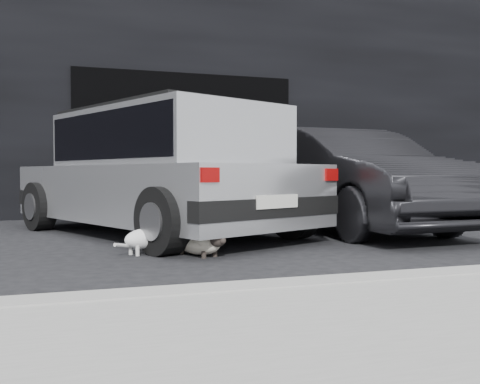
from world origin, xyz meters
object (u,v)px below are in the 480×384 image
object	(u,v)px
second_car	(346,179)
cat_white	(149,237)
cat_siamese	(202,243)
silver_hatchback	(161,166)

from	to	relation	value
second_car	cat_white	size ratio (longest dim) A/B	6.80
second_car	cat_white	distance (m)	3.23
cat_siamese	cat_white	xyz separation A→B (m)	(-0.45, 0.32, 0.03)
silver_hatchback	second_car	distance (m)	2.53
second_car	cat_siamese	distance (m)	3.01
second_car	cat_white	world-z (taller)	second_car
silver_hatchback	cat_siamese	xyz separation A→B (m)	(0.06, -1.86, -0.74)
silver_hatchback	cat_siamese	bearing A→B (deg)	-111.85
second_car	cat_white	xyz separation A→B (m)	(-2.90, -1.32, -0.54)
second_car	cat_siamese	xyz separation A→B (m)	(-2.45, -1.65, -0.58)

